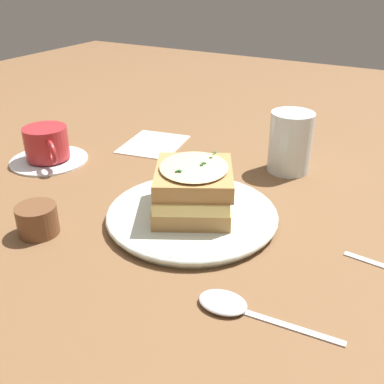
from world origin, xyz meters
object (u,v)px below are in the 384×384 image
object	(u,v)px
sandwich	(193,188)
teacup_with_saucer	(47,147)
dinner_plate	(192,215)
condiment_pot	(37,220)
napkin	(154,144)
water_glass	(290,142)
spoon	(231,305)

from	to	relation	value
sandwich	teacup_with_saucer	bearing A→B (deg)	-98.69
dinner_plate	condiment_pot	size ratio (longest dim) A/B	4.47
napkin	condiment_pot	world-z (taller)	condiment_pot
dinner_plate	water_glass	distance (m)	0.26
sandwich	dinner_plate	bearing A→B (deg)	-17.34
spoon	napkin	xyz separation A→B (m)	(-0.37, -0.36, -0.00)
spoon	sandwich	bearing A→B (deg)	37.97
dinner_plate	teacup_with_saucer	world-z (taller)	teacup_with_saucer
teacup_with_saucer	spoon	distance (m)	0.52
dinner_plate	sandwich	distance (m)	0.04
sandwich	spoon	distance (m)	0.20
sandwich	napkin	size ratio (longest dim) A/B	1.14
sandwich	water_glass	xyz separation A→B (m)	(-0.24, 0.07, 0.00)
sandwich	water_glass	world-z (taller)	water_glass
napkin	teacup_with_saucer	bearing A→B (deg)	-36.30
spoon	napkin	world-z (taller)	spoon
condiment_pot	spoon	bearing A→B (deg)	88.59
water_glass	napkin	distance (m)	0.29
sandwich	water_glass	distance (m)	0.25
napkin	dinner_plate	bearing A→B (deg)	44.31
dinner_plate	teacup_with_saucer	size ratio (longest dim) A/B	1.74
spoon	napkin	bearing A→B (deg)	39.67
spoon	condiment_pot	world-z (taller)	condiment_pot
teacup_with_saucer	water_glass	world-z (taller)	water_glass
sandwich	teacup_with_saucer	world-z (taller)	sandwich
napkin	condiment_pot	distance (m)	0.37
water_glass	spoon	distance (m)	0.40
spoon	condiment_pot	bearing A→B (deg)	84.77
sandwich	condiment_pot	world-z (taller)	sandwich
teacup_with_saucer	spoon	size ratio (longest dim) A/B	0.89
sandwich	napkin	distance (m)	0.32
spoon	condiment_pot	xyz separation A→B (m)	(-0.01, -0.31, 0.02)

